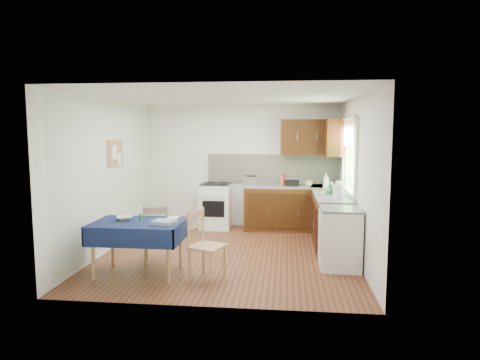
# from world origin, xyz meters

# --- Properties ---
(floor) EXTENTS (4.20, 4.20, 0.00)m
(floor) POSITION_xyz_m (0.00, 0.00, 0.00)
(floor) COLOR #482513
(floor) RESTS_ON ground
(ceiling) EXTENTS (4.00, 4.20, 0.02)m
(ceiling) POSITION_xyz_m (0.00, 0.00, 2.50)
(ceiling) COLOR white
(ceiling) RESTS_ON wall_back
(wall_back) EXTENTS (4.00, 0.02, 2.50)m
(wall_back) POSITION_xyz_m (0.00, 2.10, 1.25)
(wall_back) COLOR white
(wall_back) RESTS_ON ground
(wall_front) EXTENTS (4.00, 0.02, 2.50)m
(wall_front) POSITION_xyz_m (0.00, -2.10, 1.25)
(wall_front) COLOR white
(wall_front) RESTS_ON ground
(wall_left) EXTENTS (0.02, 4.20, 2.50)m
(wall_left) POSITION_xyz_m (-2.00, 0.00, 1.25)
(wall_left) COLOR silver
(wall_left) RESTS_ON ground
(wall_right) EXTENTS (0.02, 4.20, 2.50)m
(wall_right) POSITION_xyz_m (2.00, 0.00, 1.25)
(wall_right) COLOR white
(wall_right) RESTS_ON ground
(base_cabinets) EXTENTS (1.90, 2.30, 0.86)m
(base_cabinets) POSITION_xyz_m (1.36, 1.26, 0.43)
(base_cabinets) COLOR #331508
(base_cabinets) RESTS_ON ground
(worktop_back) EXTENTS (1.90, 0.60, 0.04)m
(worktop_back) POSITION_xyz_m (1.05, 1.80, 0.88)
(worktop_back) COLOR slate
(worktop_back) RESTS_ON base_cabinets
(worktop_right) EXTENTS (0.60, 1.70, 0.04)m
(worktop_right) POSITION_xyz_m (1.70, 0.65, 0.88)
(worktop_right) COLOR slate
(worktop_right) RESTS_ON base_cabinets
(worktop_corner) EXTENTS (0.60, 0.60, 0.04)m
(worktop_corner) POSITION_xyz_m (1.70, 1.80, 0.88)
(worktop_corner) COLOR slate
(worktop_corner) RESTS_ON base_cabinets
(splashback) EXTENTS (2.70, 0.02, 0.60)m
(splashback) POSITION_xyz_m (0.65, 2.08, 1.20)
(splashback) COLOR beige
(splashback) RESTS_ON wall_back
(upper_cabinets) EXTENTS (1.20, 0.85, 0.70)m
(upper_cabinets) POSITION_xyz_m (1.52, 1.80, 1.85)
(upper_cabinets) COLOR #331508
(upper_cabinets) RESTS_ON wall_back
(stove) EXTENTS (0.60, 0.61, 0.92)m
(stove) POSITION_xyz_m (-0.50, 1.80, 0.46)
(stove) COLOR white
(stove) RESTS_ON ground
(window) EXTENTS (0.04, 1.48, 1.26)m
(window) POSITION_xyz_m (1.97, 0.70, 1.65)
(window) COLOR #375D26
(window) RESTS_ON wall_right
(fridge) EXTENTS (0.58, 0.60, 0.89)m
(fridge) POSITION_xyz_m (1.70, -0.55, 0.44)
(fridge) COLOR white
(fridge) RESTS_ON ground
(corkboard) EXTENTS (0.04, 0.62, 0.47)m
(corkboard) POSITION_xyz_m (-1.97, 0.30, 1.60)
(corkboard) COLOR tan
(corkboard) RESTS_ON wall_left
(dining_table) EXTENTS (1.22, 0.83, 0.74)m
(dining_table) POSITION_xyz_m (-1.10, -1.11, 0.64)
(dining_table) COLOR #0F193E
(dining_table) RESTS_ON ground
(chair_far) EXTENTS (0.48, 0.48, 0.89)m
(chair_far) POSITION_xyz_m (-1.01, -0.58, 0.47)
(chair_far) COLOR tan
(chair_far) RESTS_ON ground
(chair_near) EXTENTS (0.54, 0.54, 0.94)m
(chair_near) POSITION_xyz_m (-0.16, -1.20, 0.50)
(chair_near) COLOR tan
(chair_near) RESTS_ON ground
(toaster) EXTENTS (0.25, 0.15, 0.19)m
(toaster) POSITION_xyz_m (0.22, 1.77, 0.99)
(toaster) COLOR #B4B3B8
(toaster) RESTS_ON worktop_back
(sandwich_press) EXTENTS (0.28, 0.24, 0.16)m
(sandwich_press) POSITION_xyz_m (1.03, 1.77, 0.98)
(sandwich_press) COLOR black
(sandwich_press) RESTS_ON worktop_back
(sauce_bottle) EXTENTS (0.05, 0.05, 0.24)m
(sauce_bottle) POSITION_xyz_m (0.88, 1.73, 1.02)
(sauce_bottle) COLOR red
(sauce_bottle) RESTS_ON worktop_back
(yellow_packet) EXTENTS (0.13, 0.10, 0.16)m
(yellow_packet) POSITION_xyz_m (0.87, 1.87, 0.98)
(yellow_packet) COLOR yellow
(yellow_packet) RESTS_ON worktop_back
(dish_rack) EXTENTS (0.45, 0.35, 0.21)m
(dish_rack) POSITION_xyz_m (1.71, 0.64, 0.92)
(dish_rack) COLOR gray
(dish_rack) RESTS_ON worktop_right
(kettle) EXTENTS (0.17, 0.17, 0.29)m
(kettle) POSITION_xyz_m (1.75, 0.20, 1.03)
(kettle) COLOR white
(kettle) RESTS_ON worktop_right
(cup) EXTENTS (0.17, 0.17, 0.11)m
(cup) POSITION_xyz_m (1.36, 1.67, 0.95)
(cup) COLOR silver
(cup) RESTS_ON worktop_back
(soap_bottle_a) EXTENTS (0.14, 0.14, 0.30)m
(soap_bottle_a) POSITION_xyz_m (1.65, 1.30, 1.05)
(soap_bottle_a) COLOR white
(soap_bottle_a) RESTS_ON worktop_right
(soap_bottle_b) EXTENTS (0.10, 0.10, 0.19)m
(soap_bottle_b) POSITION_xyz_m (1.69, 1.40, 1.00)
(soap_bottle_b) COLOR blue
(soap_bottle_b) RESTS_ON worktop_right
(soap_bottle_c) EXTENTS (0.18, 0.18, 0.17)m
(soap_bottle_c) POSITION_xyz_m (1.64, 0.56, 0.99)
(soap_bottle_c) COLOR #258A36
(soap_bottle_c) RESTS_ON worktop_right
(plate_bowl) EXTENTS (0.29, 0.29, 0.05)m
(plate_bowl) POSITION_xyz_m (-1.32, -1.02, 0.77)
(plate_bowl) COLOR beige
(plate_bowl) RESTS_ON dining_table
(book) EXTENTS (0.17, 0.22, 0.02)m
(book) POSITION_xyz_m (-0.75, -0.83, 0.75)
(book) COLOR white
(book) RESTS_ON dining_table
(spice_jar) EXTENTS (0.04, 0.04, 0.09)m
(spice_jar) POSITION_xyz_m (-1.09, -1.03, 0.79)
(spice_jar) COLOR #227F2D
(spice_jar) RESTS_ON dining_table
(tea_towel) EXTENTS (0.34, 0.30, 0.05)m
(tea_towel) POSITION_xyz_m (-0.70, -1.21, 0.77)
(tea_towel) COLOR navy
(tea_towel) RESTS_ON dining_table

